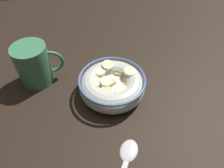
# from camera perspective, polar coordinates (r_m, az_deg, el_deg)

# --- Properties ---
(ground_plane) EXTENTS (1.12, 1.12, 0.02)m
(ground_plane) POSITION_cam_1_polar(r_m,az_deg,el_deg) (0.50, 0.00, -3.10)
(ground_plane) COLOR black
(cereal_bowl) EXTENTS (0.15, 0.15, 0.05)m
(cereal_bowl) POSITION_cam_1_polar(r_m,az_deg,el_deg) (0.47, -0.03, -0.25)
(cereal_bowl) COLOR beige
(cereal_bowl) RESTS_ON ground_plane
(spoon) EXTENTS (0.11, 0.16, 0.01)m
(spoon) POSITION_cam_1_polar(r_m,az_deg,el_deg) (0.40, 4.03, -20.45)
(spoon) COLOR silver
(spoon) RESTS_ON ground_plane
(coffee_mug) EXTENTS (0.11, 0.08, 0.10)m
(coffee_mug) POSITION_cam_1_polar(r_m,az_deg,el_deg) (0.52, -20.73, 5.13)
(coffee_mug) COLOR #3F7F59
(coffee_mug) RESTS_ON ground_plane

